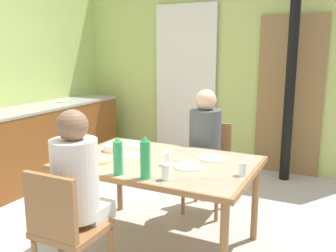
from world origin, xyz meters
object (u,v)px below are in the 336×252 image
Objects in this scene: person_near_diner at (77,177)px; person_far_diner at (205,136)px; water_bottle_green_near at (145,159)px; water_bottle_green_far at (118,157)px; serving_bowl_center at (113,148)px; kitchen_counter at (48,140)px; dining_table at (160,168)px; chair_far_diner at (209,161)px; chair_near_diner at (65,227)px.

person_near_diner is 1.00× the size of person_far_diner.
water_bottle_green_near is (0.33, 0.31, 0.08)m from person_near_diner.
person_near_diner is 1.46m from person_far_diner.
person_far_diner is 1.15m from water_bottle_green_far.
serving_bowl_center is (-0.60, -0.63, -0.03)m from person_far_diner.
water_bottle_green_near is at bearing -31.55° from kitchen_counter.
dining_table is 0.47m from water_bottle_green_far.
water_bottle_green_far reaches higher than kitchen_counter.
water_bottle_green_far is at bearing -176.24° from water_bottle_green_near.
water_bottle_green_far is at bearing -105.13° from dining_table.
person_far_diner reaches higher than water_bottle_green_near.
person_near_diner is 0.33m from water_bottle_green_far.
water_bottle_green_near is (0.10, -0.40, 0.20)m from dining_table.
person_near_diner is 2.62× the size of water_bottle_green_near.
person_near_diner is (-0.34, -1.56, 0.28)m from chair_far_diner.
water_bottle_green_far is (0.12, 0.44, 0.35)m from chair_near_diner.
kitchen_counter is at bearing 151.60° from serving_bowl_center.
person_far_diner reaches higher than chair_near_diner.
dining_table is 0.73m from person_far_diner.
person_near_diner is at bearing 77.78° from chair_far_diner.
serving_bowl_center is at bearing 51.97° from chair_far_diner.
person_near_diner is 0.84m from serving_bowl_center.
dining_table is 1.93× the size of person_far_diner.
dining_table is at bearing 82.71° from chair_far_diner.
chair_far_diner is 0.31m from person_far_diner.
chair_far_diner is at bearing -2.52° from kitchen_counter.
person_far_diner is 0.87m from serving_bowl_center.
serving_bowl_center is (1.60, -0.86, 0.30)m from kitchen_counter.
person_far_diner is at bearing 89.48° from water_bottle_green_near.
person_far_diner reaches higher than chair_far_diner.
kitchen_counter is 2.31m from dining_table.
water_bottle_green_near is at bearing 3.76° from water_bottle_green_far.
person_near_diner reaches higher than water_bottle_green_far.
person_near_diner is at bearing -41.68° from kitchen_counter.
chair_near_diner and chair_far_diner have the same top height.
serving_bowl_center is at bearing 105.77° from chair_near_diner.
dining_table is at bearing 81.34° from person_far_diner.
chair_far_diner is 1.01m from serving_bowl_center.
kitchen_counter is 2.91× the size of person_far_diner.
person_far_diner is at bearing -6.05° from kitchen_counter.
person_far_diner is at bearing 78.93° from water_bottle_green_far.
water_bottle_green_near is at bearing -39.11° from serving_bowl_center.
person_near_diner is at bearing 76.65° from person_far_diner.
water_bottle_green_far is (1.98, -1.36, 0.40)m from kitchen_counter.
chair_far_diner is 1.13× the size of person_far_diner.
serving_bowl_center is at bearing 140.89° from water_bottle_green_near.
kitchen_counter is 1.84m from serving_bowl_center.
water_bottle_green_far is (-0.22, -1.13, 0.07)m from person_far_diner.
dining_table is 1.93× the size of person_near_diner.
dining_table is 0.76m from person_near_diner.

